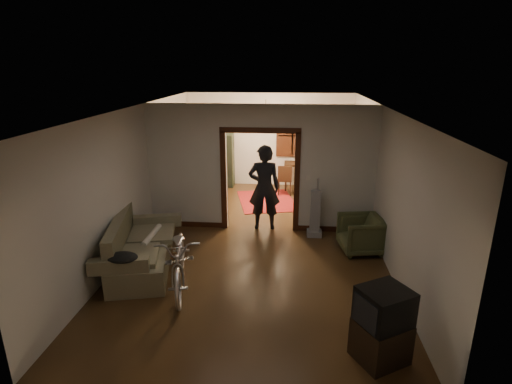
# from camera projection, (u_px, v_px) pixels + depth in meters

# --- Properties ---
(floor) EXTENTS (5.00, 8.50, 0.01)m
(floor) POSITION_uv_depth(u_px,v_px,m) (257.00, 241.00, 8.48)
(floor) COLOR #301E0F
(floor) RESTS_ON ground
(ceiling) EXTENTS (5.00, 8.50, 0.01)m
(ceiling) POSITION_uv_depth(u_px,v_px,m) (257.00, 108.00, 7.63)
(ceiling) COLOR white
(ceiling) RESTS_ON floor
(wall_back) EXTENTS (5.00, 0.02, 2.80)m
(wall_back) POSITION_uv_depth(u_px,v_px,m) (269.00, 140.00, 12.09)
(wall_back) COLOR beige
(wall_back) RESTS_ON floor
(wall_left) EXTENTS (0.02, 8.50, 2.80)m
(wall_left) POSITION_uv_depth(u_px,v_px,m) (137.00, 175.00, 8.27)
(wall_left) COLOR beige
(wall_left) RESTS_ON floor
(wall_right) EXTENTS (0.02, 8.50, 2.80)m
(wall_right) POSITION_uv_depth(u_px,v_px,m) (384.00, 181.00, 7.85)
(wall_right) COLOR beige
(wall_right) RESTS_ON floor
(partition_wall) EXTENTS (5.00, 0.14, 2.80)m
(partition_wall) POSITION_uv_depth(u_px,v_px,m) (260.00, 169.00, 8.77)
(partition_wall) COLOR beige
(partition_wall) RESTS_ON floor
(door_casing) EXTENTS (1.74, 0.20, 2.32)m
(door_casing) POSITION_uv_depth(u_px,v_px,m) (260.00, 182.00, 8.86)
(door_casing) COLOR black
(door_casing) RESTS_ON floor
(far_window) EXTENTS (0.98, 0.06, 1.28)m
(far_window) POSITION_uv_depth(u_px,v_px,m) (293.00, 136.00, 11.94)
(far_window) COLOR black
(far_window) RESTS_ON wall_back
(chandelier) EXTENTS (0.24, 0.24, 0.24)m
(chandelier) POSITION_uv_depth(u_px,v_px,m) (266.00, 115.00, 10.14)
(chandelier) COLOR #FFE0A5
(chandelier) RESTS_ON ceiling
(light_switch) EXTENTS (0.08, 0.01, 0.12)m
(light_switch) POSITION_uv_depth(u_px,v_px,m) (308.00, 177.00, 8.65)
(light_switch) COLOR silver
(light_switch) RESTS_ON partition_wall
(sofa) EXTENTS (1.39, 2.25, 0.96)m
(sofa) POSITION_uv_depth(u_px,v_px,m) (141.00, 244.00, 7.24)
(sofa) COLOR brown
(sofa) RESTS_ON floor
(rolled_paper) EXTENTS (0.11, 0.88, 0.11)m
(rolled_paper) POSITION_uv_depth(u_px,v_px,m) (152.00, 235.00, 7.50)
(rolled_paper) COLOR beige
(rolled_paper) RESTS_ON sofa
(jacket) EXTENTS (0.49, 0.37, 0.14)m
(jacket) POSITION_uv_depth(u_px,v_px,m) (122.00, 257.00, 6.31)
(jacket) COLOR black
(jacket) RESTS_ON sofa
(bicycle) EXTENTS (1.12, 2.07, 1.03)m
(bicycle) POSITION_uv_depth(u_px,v_px,m) (180.00, 258.00, 6.63)
(bicycle) COLOR silver
(bicycle) RESTS_ON floor
(armchair) EXTENTS (0.93, 0.91, 0.74)m
(armchair) POSITION_uv_depth(u_px,v_px,m) (361.00, 234.00, 7.93)
(armchair) COLOR #3F4527
(armchair) RESTS_ON floor
(tv_stand) EXTENTS (0.78, 0.76, 0.54)m
(tv_stand) POSITION_uv_depth(u_px,v_px,m) (381.00, 341.00, 5.03)
(tv_stand) COLOR black
(tv_stand) RESTS_ON floor
(crt_tv) EXTENTS (0.76, 0.74, 0.50)m
(crt_tv) POSITION_uv_depth(u_px,v_px,m) (384.00, 308.00, 4.88)
(crt_tv) COLOR black
(crt_tv) RESTS_ON tv_stand
(vacuum) EXTENTS (0.38, 0.33, 1.04)m
(vacuum) POSITION_uv_depth(u_px,v_px,m) (315.00, 214.00, 8.60)
(vacuum) COLOR gray
(vacuum) RESTS_ON floor
(person) EXTENTS (0.74, 0.52, 1.94)m
(person) POSITION_uv_depth(u_px,v_px,m) (264.00, 188.00, 8.90)
(person) COLOR black
(person) RESTS_ON floor
(oriental_rug) EXTENTS (1.85, 2.19, 0.01)m
(oriental_rug) POSITION_uv_depth(u_px,v_px,m) (267.00, 201.00, 10.98)
(oriental_rug) COLOR maroon
(oriental_rug) RESTS_ON floor
(locker) EXTENTS (0.81, 0.45, 1.61)m
(locker) POSITION_uv_depth(u_px,v_px,m) (220.00, 160.00, 12.13)
(locker) COLOR #262F1C
(locker) RESTS_ON floor
(globe) EXTENTS (0.26, 0.26, 0.26)m
(globe) POSITION_uv_depth(u_px,v_px,m) (219.00, 123.00, 11.78)
(globe) COLOR #1E5972
(globe) RESTS_ON locker
(desk) EXTENTS (1.16, 0.76, 0.80)m
(desk) POSITION_uv_depth(u_px,v_px,m) (302.00, 177.00, 11.88)
(desk) COLOR black
(desk) RESTS_ON floor
(desk_chair) EXTENTS (0.45, 0.45, 0.88)m
(desk_chair) POSITION_uv_depth(u_px,v_px,m) (285.00, 179.00, 11.43)
(desk_chair) COLOR black
(desk_chair) RESTS_ON floor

